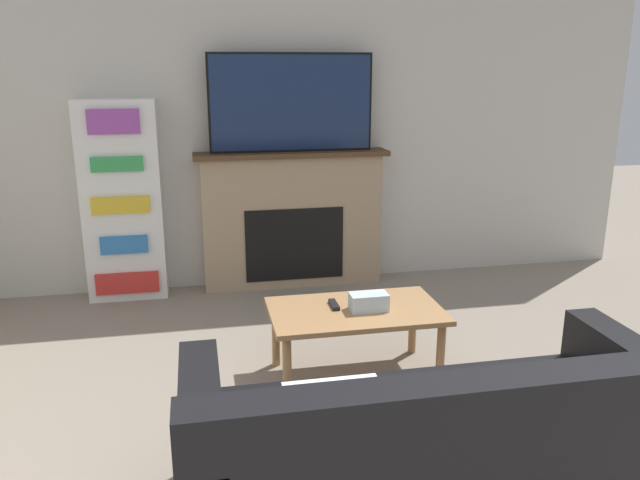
% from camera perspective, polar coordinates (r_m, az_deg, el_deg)
% --- Properties ---
extents(wall_back, '(6.35, 0.06, 2.70)m').
position_cam_1_polar(wall_back, '(5.21, -4.18, 10.56)').
color(wall_back, beige).
rests_on(wall_back, ground_plane).
extents(fireplace, '(1.58, 0.28, 1.14)m').
position_cam_1_polar(fireplace, '(5.22, -2.54, 1.93)').
color(fireplace, tan).
rests_on(fireplace, ground_plane).
extents(tv, '(1.31, 0.03, 0.77)m').
position_cam_1_polar(tv, '(5.06, -2.64, 12.41)').
color(tv, black).
rests_on(tv, fireplace).
extents(couch, '(2.03, 0.99, 0.84)m').
position_cam_1_polar(couch, '(2.70, 10.86, -19.22)').
color(couch, black).
rests_on(couch, ground_plane).
extents(coffee_table, '(1.01, 0.59, 0.43)m').
position_cam_1_polar(coffee_table, '(3.71, 3.27, -7.08)').
color(coffee_table, '#A87A4C').
rests_on(coffee_table, ground_plane).
extents(tissue_box, '(0.22, 0.12, 0.10)m').
position_cam_1_polar(tissue_box, '(3.66, 4.47, -5.65)').
color(tissue_box, silver).
rests_on(tissue_box, coffee_table).
extents(remote_control, '(0.04, 0.15, 0.02)m').
position_cam_1_polar(remote_control, '(3.71, 1.29, -5.93)').
color(remote_control, black).
rests_on(remote_control, coffee_table).
extents(bookshelf, '(0.60, 0.29, 1.57)m').
position_cam_1_polar(bookshelf, '(5.12, -17.61, 3.37)').
color(bookshelf, white).
rests_on(bookshelf, ground_plane).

